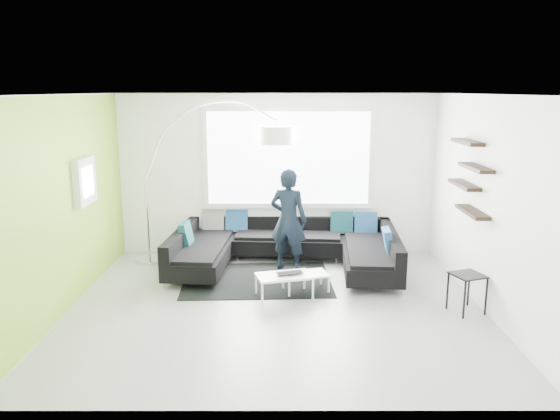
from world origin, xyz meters
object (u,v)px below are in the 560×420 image
object	(u,v)px
arc_lamp	(146,183)
person	(288,220)
laptop	(291,275)
coffee_table	(295,283)
side_table	(467,293)
sectional_sofa	(285,250)

from	to	relation	value
arc_lamp	person	size ratio (longest dim) A/B	1.63
person	laptop	bearing A→B (deg)	109.94
coffee_table	side_table	world-z (taller)	side_table
sectional_sofa	laptop	size ratio (longest dim) A/B	8.79
arc_lamp	coffee_table	bearing A→B (deg)	-37.79
person	laptop	xyz separation A→B (m)	(0.02, -1.22, -0.49)
sectional_sofa	arc_lamp	bearing A→B (deg)	173.62
sectional_sofa	person	bearing A→B (deg)	8.66
coffee_table	side_table	distance (m)	2.32
arc_lamp	side_table	size ratio (longest dim) A/B	5.18
side_table	laptop	bearing A→B (deg)	167.34
coffee_table	person	world-z (taller)	person
sectional_sofa	person	world-z (taller)	person
arc_lamp	laptop	distance (m)	3.06
coffee_table	side_table	bearing A→B (deg)	-31.09
arc_lamp	person	world-z (taller)	arc_lamp
sectional_sofa	side_table	bearing A→B (deg)	-32.02
coffee_table	laptop	size ratio (longest dim) A/B	2.35
arc_lamp	person	xyz separation A→B (m)	(2.35, -0.43, -0.52)
arc_lamp	side_table	bearing A→B (deg)	-30.77
arc_lamp	side_table	xyz separation A→B (m)	(4.66, -2.16, -1.09)
laptop	side_table	bearing A→B (deg)	-29.29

